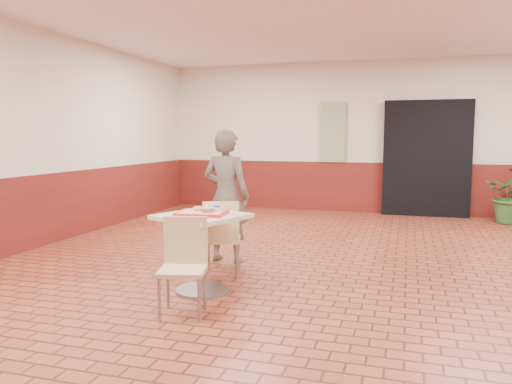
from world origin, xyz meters
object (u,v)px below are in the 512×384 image
(customer, at_px, (226,196))
(main_table, at_px, (202,240))
(ring_donut, at_px, (198,208))
(serving_tray, at_px, (202,213))
(chair_main_front, at_px, (184,260))
(paper_cup, at_px, (217,206))
(chair_main_back, at_px, (222,234))
(long_john_donut, at_px, (208,210))

(customer, bearing_deg, main_table, 104.18)
(ring_donut, bearing_deg, serving_tray, -47.68)
(chair_main_front, height_order, paper_cup, paper_cup)
(chair_main_back, distance_m, serving_tray, 0.65)
(chair_main_back, bearing_deg, main_table, 73.90)
(ring_donut, height_order, paper_cup, paper_cup)
(main_table, distance_m, serving_tray, 0.27)
(ring_donut, bearing_deg, main_table, -47.68)
(chair_main_back, bearing_deg, paper_cup, 88.35)
(main_table, bearing_deg, ring_donut, 132.32)
(main_table, height_order, chair_main_front, chair_main_front)
(chair_main_back, height_order, serving_tray, chair_main_back)
(long_john_donut, bearing_deg, ring_donut, 146.14)
(customer, xyz_separation_m, paper_cup, (0.31, -1.12, 0.04))
(chair_main_back, distance_m, customer, 0.74)
(main_table, height_order, serving_tray, serving_tray)
(chair_main_back, bearing_deg, customer, -91.26)
(main_table, height_order, paper_cup, paper_cup)
(chair_main_back, xyz_separation_m, ring_donut, (-0.06, -0.49, 0.35))
(customer, bearing_deg, serving_tray, 104.18)
(chair_main_back, distance_m, ring_donut, 0.61)
(main_table, relative_size, long_john_donut, 5.61)
(ring_donut, xyz_separation_m, long_john_donut, (0.15, -0.10, 0.00))
(customer, distance_m, ring_donut, 1.14)
(chair_main_back, relative_size, ring_donut, 7.52)
(chair_main_front, xyz_separation_m, ring_donut, (-0.15, 0.66, 0.36))
(main_table, distance_m, long_john_donut, 0.31)
(main_table, relative_size, ring_donut, 6.93)
(chair_main_back, bearing_deg, serving_tray, 73.90)
(ring_donut, relative_size, long_john_donut, 0.81)
(main_table, bearing_deg, paper_cup, 33.07)
(serving_tray, distance_m, ring_donut, 0.10)
(chair_main_front, distance_m, ring_donut, 0.76)
(chair_main_front, relative_size, chair_main_back, 0.99)
(customer, relative_size, ring_donut, 14.47)
(chair_main_front, relative_size, long_john_donut, 6.03)
(serving_tray, distance_m, long_john_donut, 0.09)
(long_john_donut, bearing_deg, chair_main_back, 98.81)
(customer, xyz_separation_m, long_john_donut, (0.27, -1.23, 0.01))
(ring_donut, bearing_deg, chair_main_back, 83.44)
(serving_tray, bearing_deg, main_table, 45.00)
(chair_main_front, relative_size, paper_cup, 9.85)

